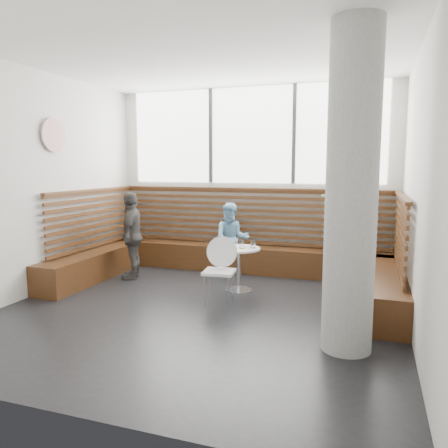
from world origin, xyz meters
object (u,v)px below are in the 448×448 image
(adult_man, at_px, (341,239))
(child_back, at_px, (232,239))
(concrete_column, at_px, (351,191))
(cafe_table, at_px, (239,260))
(cafe_chair, at_px, (221,265))
(child_left, at_px, (132,235))

(adult_man, bearing_deg, child_back, 70.70)
(concrete_column, distance_m, cafe_table, 2.58)
(cafe_chair, bearing_deg, cafe_table, 75.87)
(concrete_column, height_order, adult_man, concrete_column)
(concrete_column, xyz_separation_m, adult_man, (-0.20, 1.95, -0.78))
(concrete_column, xyz_separation_m, cafe_table, (-1.63, 1.64, -1.13))
(cafe_table, bearing_deg, child_left, 174.85)
(concrete_column, relative_size, child_left, 2.25)
(concrete_column, distance_m, cafe_chair, 2.28)
(child_back, relative_size, child_left, 0.86)
(cafe_table, relative_size, adult_man, 0.40)
(cafe_table, distance_m, adult_man, 1.51)
(adult_man, relative_size, child_back, 1.33)
(cafe_chair, distance_m, child_left, 1.97)
(concrete_column, xyz_separation_m, child_left, (-3.52, 1.81, -0.89))
(concrete_column, bearing_deg, child_back, 128.61)
(child_back, bearing_deg, concrete_column, -69.61)
(adult_man, bearing_deg, cafe_chair, 119.45)
(child_left, bearing_deg, concrete_column, 44.60)
(adult_man, relative_size, child_left, 1.15)
(concrete_column, bearing_deg, adult_man, 95.88)
(cafe_table, xyz_separation_m, child_back, (-0.40, 0.91, 0.15))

